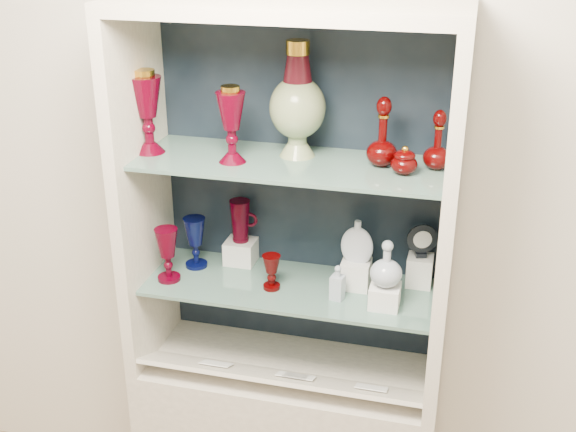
% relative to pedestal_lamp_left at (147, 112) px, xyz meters
% --- Properties ---
extents(wall_back, '(3.50, 0.02, 2.80)m').
position_rel_pedestal_lamp_left_xyz_m(wall_back, '(0.44, 0.22, -0.20)').
color(wall_back, silver).
rests_on(wall_back, ground).
extents(cabinet_back_panel, '(0.98, 0.02, 1.15)m').
position_rel_pedestal_lamp_left_xyz_m(cabinet_back_panel, '(0.44, 0.19, -0.27)').
color(cabinet_back_panel, black).
rests_on(cabinet_back_panel, cabinet_base).
extents(cabinet_side_left, '(0.04, 0.40, 1.15)m').
position_rel_pedestal_lamp_left_xyz_m(cabinet_side_left, '(-0.04, 0.00, -0.27)').
color(cabinet_side_left, beige).
rests_on(cabinet_side_left, cabinet_base).
extents(cabinet_side_right, '(0.04, 0.40, 1.15)m').
position_rel_pedestal_lamp_left_xyz_m(cabinet_side_right, '(0.92, 0.00, -0.27)').
color(cabinet_side_right, beige).
rests_on(cabinet_side_right, cabinet_base).
extents(cabinet_top_cap, '(1.00, 0.40, 0.04)m').
position_rel_pedestal_lamp_left_xyz_m(cabinet_top_cap, '(0.44, 0.00, 0.32)').
color(cabinet_top_cap, beige).
rests_on(cabinet_top_cap, cabinet_side_left).
extents(shelf_lower, '(0.92, 0.34, 0.01)m').
position_rel_pedestal_lamp_left_xyz_m(shelf_lower, '(0.44, 0.02, -0.55)').
color(shelf_lower, slate).
rests_on(shelf_lower, cabinet_side_left).
extents(shelf_upper, '(0.92, 0.34, 0.01)m').
position_rel_pedestal_lamp_left_xyz_m(shelf_upper, '(0.44, 0.02, -0.13)').
color(shelf_upper, slate).
rests_on(shelf_upper, cabinet_side_left).
extents(label_ledge, '(0.92, 0.17, 0.09)m').
position_rel_pedestal_lamp_left_xyz_m(label_ledge, '(0.44, -0.11, -0.82)').
color(label_ledge, beige).
rests_on(label_ledge, cabinet_base).
extents(label_card_0, '(0.10, 0.06, 0.03)m').
position_rel_pedestal_lamp_left_xyz_m(label_card_0, '(0.23, -0.11, -0.80)').
color(label_card_0, white).
rests_on(label_card_0, label_ledge).
extents(label_card_1, '(0.10, 0.06, 0.03)m').
position_rel_pedestal_lamp_left_xyz_m(label_card_1, '(0.51, -0.11, -0.80)').
color(label_card_1, white).
rests_on(label_card_1, label_ledge).
extents(label_card_2, '(0.10, 0.06, 0.03)m').
position_rel_pedestal_lamp_left_xyz_m(label_card_2, '(0.74, -0.11, -0.80)').
color(label_card_2, white).
rests_on(label_card_2, label_ledge).
extents(label_card_3, '(0.10, 0.06, 0.03)m').
position_rel_pedestal_lamp_left_xyz_m(label_card_3, '(0.48, -0.11, -0.80)').
color(label_card_3, white).
rests_on(label_card_3, label_ledge).
extents(pedestal_lamp_left, '(0.11, 0.11, 0.26)m').
position_rel_pedestal_lamp_left_xyz_m(pedestal_lamp_left, '(0.00, 0.00, 0.00)').
color(pedestal_lamp_left, '#4D0011').
rests_on(pedestal_lamp_left, shelf_upper).
extents(pedestal_lamp_right, '(0.11, 0.11, 0.23)m').
position_rel_pedestal_lamp_left_xyz_m(pedestal_lamp_right, '(0.28, -0.02, -0.01)').
color(pedestal_lamp_right, '#4D0011').
rests_on(pedestal_lamp_right, shelf_upper).
extents(enamel_urn, '(0.19, 0.19, 0.35)m').
position_rel_pedestal_lamp_left_xyz_m(enamel_urn, '(0.45, 0.08, 0.05)').
color(enamel_urn, '#11431A').
rests_on(enamel_urn, shelf_upper).
extents(ruby_decanter_a, '(0.10, 0.10, 0.23)m').
position_rel_pedestal_lamp_left_xyz_m(ruby_decanter_a, '(0.71, 0.05, -0.01)').
color(ruby_decanter_a, '#400000').
rests_on(ruby_decanter_a, shelf_upper).
extents(ruby_decanter_b, '(0.10, 0.10, 0.19)m').
position_rel_pedestal_lamp_left_xyz_m(ruby_decanter_b, '(0.87, 0.06, -0.03)').
color(ruby_decanter_b, '#400000').
rests_on(ruby_decanter_b, shelf_upper).
extents(lidded_bowl, '(0.09, 0.09, 0.09)m').
position_rel_pedestal_lamp_left_xyz_m(lidded_bowl, '(0.78, -0.00, -0.09)').
color(lidded_bowl, '#400000').
rests_on(lidded_bowl, shelf_upper).
extents(cobalt_goblet, '(0.09, 0.09, 0.18)m').
position_rel_pedestal_lamp_left_xyz_m(cobalt_goblet, '(0.10, 0.07, -0.46)').
color(cobalt_goblet, '#05093A').
rests_on(cobalt_goblet, shelf_lower).
extents(ruby_goblet_tall, '(0.08, 0.08, 0.18)m').
position_rel_pedestal_lamp_left_xyz_m(ruby_goblet_tall, '(0.05, -0.04, -0.46)').
color(ruby_goblet_tall, '#4D0011').
rests_on(ruby_goblet_tall, shelf_lower).
extents(ruby_goblet_small, '(0.07, 0.07, 0.12)m').
position_rel_pedestal_lamp_left_xyz_m(ruby_goblet_small, '(0.39, -0.02, -0.49)').
color(ruby_goblet_small, '#400000').
rests_on(ruby_goblet_small, shelf_lower).
extents(riser_ruby_pitcher, '(0.10, 0.10, 0.08)m').
position_rel_pedestal_lamp_left_xyz_m(riser_ruby_pitcher, '(0.24, 0.14, -0.51)').
color(riser_ruby_pitcher, silver).
rests_on(riser_ruby_pitcher, shelf_lower).
extents(ruby_pitcher, '(0.11, 0.07, 0.15)m').
position_rel_pedestal_lamp_left_xyz_m(ruby_pitcher, '(0.24, 0.14, -0.40)').
color(ruby_pitcher, '#4D0011').
rests_on(ruby_pitcher, riser_ruby_pitcher).
extents(clear_square_bottle, '(0.05, 0.05, 0.12)m').
position_rel_pedestal_lamp_left_xyz_m(clear_square_bottle, '(0.61, -0.03, -0.49)').
color(clear_square_bottle, '#95A1AF').
rests_on(clear_square_bottle, shelf_lower).
extents(riser_flat_flask, '(0.09, 0.09, 0.09)m').
position_rel_pedestal_lamp_left_xyz_m(riser_flat_flask, '(0.65, 0.06, -0.50)').
color(riser_flat_flask, silver).
rests_on(riser_flat_flask, shelf_lower).
extents(flat_flask, '(0.11, 0.05, 0.14)m').
position_rel_pedestal_lamp_left_xyz_m(flat_flask, '(0.65, 0.06, -0.39)').
color(flat_flask, silver).
rests_on(flat_flask, riser_flat_flask).
extents(riser_clear_round_decanter, '(0.09, 0.09, 0.07)m').
position_rel_pedestal_lamp_left_xyz_m(riser_clear_round_decanter, '(0.75, -0.04, -0.51)').
color(riser_clear_round_decanter, silver).
rests_on(riser_clear_round_decanter, shelf_lower).
extents(clear_round_decanter, '(0.11, 0.11, 0.14)m').
position_rel_pedestal_lamp_left_xyz_m(clear_round_decanter, '(0.75, -0.04, -0.41)').
color(clear_round_decanter, '#95A1AF').
rests_on(clear_round_decanter, riser_clear_round_decanter).
extents(riser_cameo_medallion, '(0.08, 0.08, 0.10)m').
position_rel_pedestal_lamp_left_xyz_m(riser_cameo_medallion, '(0.84, 0.13, -0.50)').
color(riser_cameo_medallion, silver).
rests_on(riser_cameo_medallion, shelf_lower).
extents(cameo_medallion, '(0.10, 0.06, 0.11)m').
position_rel_pedestal_lamp_left_xyz_m(cameo_medallion, '(0.84, 0.13, -0.39)').
color(cameo_medallion, black).
rests_on(cameo_medallion, riser_cameo_medallion).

